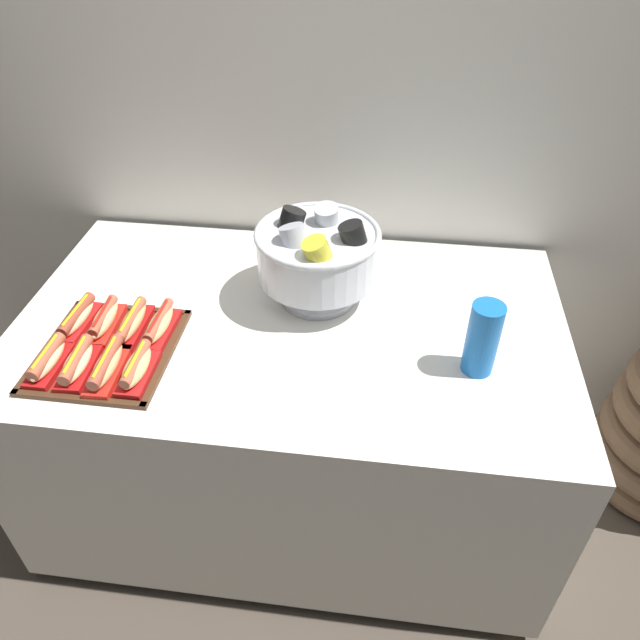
{
  "coord_description": "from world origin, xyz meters",
  "views": [
    {
      "loc": [
        0.24,
        -1.25,
        1.77
      ],
      "look_at": [
        0.08,
        -0.01,
        0.76
      ],
      "focal_mm": 33.7,
      "sensor_mm": 36.0,
      "label": 1
    }
  ],
  "objects_px": {
    "hot_dog_6": "(132,323)",
    "serving_tray": "(108,351)",
    "hot_dog_0": "(48,361)",
    "hot_dog_5": "(105,320)",
    "hot_dog_4": "(78,318)",
    "buffet_table": "(294,407)",
    "hot_dog_7": "(160,325)",
    "cup_stack": "(483,339)",
    "punch_bowl": "(318,253)",
    "hot_dog_3": "(137,368)",
    "hot_dog_2": "(107,366)",
    "hot_dog_1": "(77,363)"
  },
  "relations": [
    {
      "from": "hot_dog_6",
      "to": "serving_tray",
      "type": "bearing_deg",
      "value": -114.35
    },
    {
      "from": "hot_dog_0",
      "to": "hot_dog_6",
      "type": "relative_size",
      "value": 0.89
    },
    {
      "from": "hot_dog_0",
      "to": "hot_dog_5",
      "type": "height_order",
      "value": "same"
    },
    {
      "from": "hot_dog_5",
      "to": "hot_dog_4",
      "type": "bearing_deg",
      "value": -179.91
    },
    {
      "from": "buffet_table",
      "to": "hot_dog_0",
      "type": "xyz_separation_m",
      "value": [
        -0.55,
        -0.27,
        0.39
      ]
    },
    {
      "from": "hot_dog_7",
      "to": "cup_stack",
      "type": "xyz_separation_m",
      "value": [
        0.81,
        -0.02,
        0.06
      ]
    },
    {
      "from": "buffet_table",
      "to": "hot_dog_7",
      "type": "distance_m",
      "value": 0.52
    },
    {
      "from": "punch_bowl",
      "to": "hot_dog_5",
      "type": "bearing_deg",
      "value": -157.95
    },
    {
      "from": "hot_dog_0",
      "to": "punch_bowl",
      "type": "relative_size",
      "value": 0.48
    },
    {
      "from": "hot_dog_0",
      "to": "hot_dog_3",
      "type": "bearing_deg",
      "value": 0.09
    },
    {
      "from": "hot_dog_2",
      "to": "hot_dog_4",
      "type": "distance_m",
      "value": 0.22
    },
    {
      "from": "hot_dog_2",
      "to": "hot_dog_3",
      "type": "distance_m",
      "value": 0.08
    },
    {
      "from": "hot_dog_0",
      "to": "cup_stack",
      "type": "distance_m",
      "value": 1.05
    },
    {
      "from": "hot_dog_5",
      "to": "hot_dog_7",
      "type": "relative_size",
      "value": 1.02
    },
    {
      "from": "hot_dog_2",
      "to": "punch_bowl",
      "type": "xyz_separation_m",
      "value": [
        0.46,
        0.38,
        0.11
      ]
    },
    {
      "from": "serving_tray",
      "to": "hot_dog_6",
      "type": "relative_size",
      "value": 1.98
    },
    {
      "from": "hot_dog_3",
      "to": "hot_dog_5",
      "type": "relative_size",
      "value": 0.91
    },
    {
      "from": "hot_dog_2",
      "to": "hot_dog_5",
      "type": "xyz_separation_m",
      "value": [
        -0.08,
        0.16,
        0.0
      ]
    },
    {
      "from": "punch_bowl",
      "to": "cup_stack",
      "type": "relative_size",
      "value": 1.74
    },
    {
      "from": "hot_dog_1",
      "to": "hot_dog_6",
      "type": "relative_size",
      "value": 0.92
    },
    {
      "from": "serving_tray",
      "to": "hot_dog_0",
      "type": "relative_size",
      "value": 2.22
    },
    {
      "from": "hot_dog_4",
      "to": "punch_bowl",
      "type": "distance_m",
      "value": 0.66
    },
    {
      "from": "buffet_table",
      "to": "hot_dog_0",
      "type": "distance_m",
      "value": 0.73
    },
    {
      "from": "hot_dog_1",
      "to": "hot_dog_2",
      "type": "bearing_deg",
      "value": 0.09
    },
    {
      "from": "buffet_table",
      "to": "hot_dog_6",
      "type": "bearing_deg",
      "value": -164.79
    },
    {
      "from": "hot_dog_0",
      "to": "hot_dog_7",
      "type": "distance_m",
      "value": 0.28
    },
    {
      "from": "serving_tray",
      "to": "cup_stack",
      "type": "xyz_separation_m",
      "value": [
        0.93,
        0.06,
        0.09
      ]
    },
    {
      "from": "hot_dog_4",
      "to": "hot_dog_6",
      "type": "bearing_deg",
      "value": 0.09
    },
    {
      "from": "serving_tray",
      "to": "hot_dog_6",
      "type": "xyz_separation_m",
      "value": [
        0.04,
        0.08,
        0.03
      ]
    },
    {
      "from": "hot_dog_2",
      "to": "hot_dog_5",
      "type": "relative_size",
      "value": 1.06
    },
    {
      "from": "serving_tray",
      "to": "hot_dog_3",
      "type": "relative_size",
      "value": 2.28
    },
    {
      "from": "hot_dog_2",
      "to": "hot_dog_3",
      "type": "xyz_separation_m",
      "value": [
        0.07,
        0.0,
        0.0
      ]
    },
    {
      "from": "hot_dog_0",
      "to": "hot_dog_6",
      "type": "xyz_separation_m",
      "value": [
        0.15,
        0.17,
        -0.0
      ]
    },
    {
      "from": "hot_dog_0",
      "to": "hot_dog_5",
      "type": "xyz_separation_m",
      "value": [
        0.07,
        0.17,
        0.0
      ]
    },
    {
      "from": "buffet_table",
      "to": "hot_dog_6",
      "type": "height_order",
      "value": "hot_dog_6"
    },
    {
      "from": "hot_dog_5",
      "to": "hot_dog_7",
      "type": "xyz_separation_m",
      "value": [
        0.15,
        0.0,
        0.0
      ]
    },
    {
      "from": "hot_dog_3",
      "to": "serving_tray",
      "type": "bearing_deg",
      "value": 143.84
    },
    {
      "from": "punch_bowl",
      "to": "cup_stack",
      "type": "height_order",
      "value": "punch_bowl"
    },
    {
      "from": "hot_dog_0",
      "to": "hot_dog_2",
      "type": "distance_m",
      "value": 0.15
    },
    {
      "from": "hot_dog_2",
      "to": "hot_dog_4",
      "type": "bearing_deg",
      "value": 132.37
    },
    {
      "from": "hot_dog_7",
      "to": "hot_dog_1",
      "type": "bearing_deg",
      "value": -132.18
    },
    {
      "from": "hot_dog_2",
      "to": "punch_bowl",
      "type": "bearing_deg",
      "value": 39.65
    },
    {
      "from": "hot_dog_1",
      "to": "hot_dog_2",
      "type": "xyz_separation_m",
      "value": [
        0.07,
        0.0,
        0.0
      ]
    },
    {
      "from": "hot_dog_4",
      "to": "buffet_table",
      "type": "bearing_deg",
      "value": 11.22
    },
    {
      "from": "hot_dog_6",
      "to": "cup_stack",
      "type": "height_order",
      "value": "cup_stack"
    },
    {
      "from": "hot_dog_2",
      "to": "hot_dog_7",
      "type": "xyz_separation_m",
      "value": [
        0.07,
        0.17,
        0.0
      ]
    },
    {
      "from": "hot_dog_6",
      "to": "hot_dog_7",
      "type": "relative_size",
      "value": 1.08
    },
    {
      "from": "hot_dog_0",
      "to": "hot_dog_5",
      "type": "bearing_deg",
      "value": 65.65
    },
    {
      "from": "hot_dog_1",
      "to": "hot_dog_2",
      "type": "relative_size",
      "value": 0.91
    },
    {
      "from": "hot_dog_3",
      "to": "cup_stack",
      "type": "relative_size",
      "value": 0.82
    }
  ]
}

